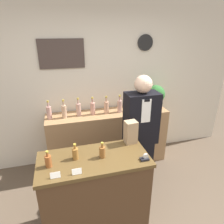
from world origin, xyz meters
TOP-DOWN VIEW (x-y plane):
  - back_wall at (-0.00, 2.00)m, footprint 5.20×0.09m
  - back_shelf at (0.15, 1.71)m, footprint 1.99×0.47m
  - display_counter at (-0.30, 0.53)m, footprint 1.17×0.56m
  - shopkeeper at (0.42, 0.98)m, footprint 0.43×0.27m
  - potted_plant at (1.00, 1.74)m, footprint 0.31×0.31m
  - paper_bag at (0.18, 0.73)m, footprint 0.15×0.13m
  - tape_dispenser at (0.20, 0.36)m, footprint 0.09×0.06m
  - price_card_left at (-0.69, 0.32)m, footprint 0.09×0.02m
  - price_card_right at (-0.50, 0.32)m, footprint 0.09×0.02m
  - counter_bottle_0 at (-0.75, 0.51)m, footprint 0.06×0.06m
  - counter_bottle_1 at (-0.49, 0.57)m, footprint 0.06×0.06m
  - counter_bottle_2 at (-0.21, 0.52)m, footprint 0.06×0.06m
  - shelf_bottle_0 at (-0.76, 1.71)m, footprint 0.07×0.07m
  - shelf_bottle_1 at (-0.54, 1.70)m, footprint 0.07×0.07m
  - shelf_bottle_2 at (-0.32, 1.72)m, footprint 0.07×0.07m
  - shelf_bottle_3 at (-0.10, 1.70)m, footprint 0.07×0.07m
  - shelf_bottle_4 at (0.12, 1.69)m, footprint 0.07×0.07m
  - shelf_bottle_5 at (0.34, 1.69)m, footprint 0.07×0.07m
  - shelf_bottle_6 at (0.56, 1.70)m, footprint 0.07×0.07m
  - shelf_bottle_7 at (0.78, 1.72)m, footprint 0.07×0.07m

SIDE VIEW (x-z plane):
  - back_shelf at x=0.15m, z-range 0.00..0.95m
  - display_counter at x=-0.30m, z-range 0.00..0.95m
  - shopkeeper at x=0.42m, z-range 0.00..1.70m
  - tape_dispenser at x=0.20m, z-range 0.94..1.01m
  - price_card_left at x=-0.69m, z-range 0.95..1.01m
  - price_card_right at x=-0.50m, z-range 0.95..1.01m
  - counter_bottle_0 at x=-0.75m, z-range 0.93..1.11m
  - counter_bottle_1 at x=-0.49m, z-range 0.93..1.11m
  - counter_bottle_2 at x=-0.21m, z-range 0.93..1.11m
  - shelf_bottle_0 at x=-0.76m, z-range 0.91..1.20m
  - shelf_bottle_1 at x=-0.54m, z-range 0.91..1.20m
  - shelf_bottle_2 at x=-0.32m, z-range 0.91..1.20m
  - shelf_bottle_3 at x=-0.10m, z-range 0.91..1.20m
  - shelf_bottle_4 at x=0.12m, z-range 0.91..1.20m
  - shelf_bottle_5 at x=0.34m, z-range 0.91..1.20m
  - shelf_bottle_6 at x=0.56m, z-range 0.91..1.20m
  - shelf_bottle_7 at x=0.78m, z-range 0.91..1.20m
  - paper_bag at x=0.18m, z-range 0.95..1.23m
  - potted_plant at x=1.00m, z-range 0.96..1.36m
  - back_wall at x=0.00m, z-range 0.01..2.71m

